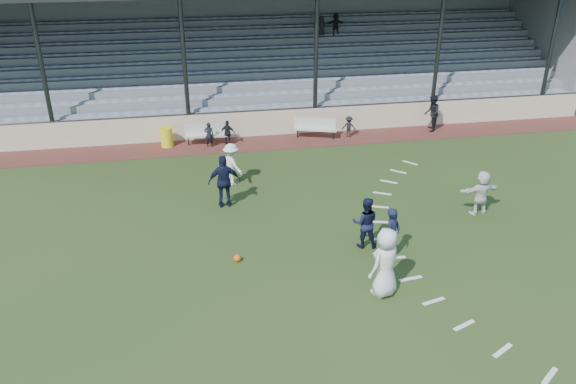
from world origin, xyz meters
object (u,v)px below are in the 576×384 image
object	(u,v)px
trash_bin	(167,137)
football	(237,258)
bench_left	(207,132)
player_white_lead	(385,262)
official	(432,113)
bench_right	(315,126)
player_navy_lead	(392,234)

from	to	relation	value
trash_bin	football	xyz separation A→B (m)	(2.16, -10.16, -0.35)
bench_left	player_white_lead	bearing A→B (deg)	-67.54
bench_left	player_white_lead	distance (m)	13.18
trash_bin	player_white_lead	world-z (taller)	player_white_lead
bench_left	football	world-z (taller)	bench_left
bench_left	player_white_lead	world-z (taller)	player_white_lead
official	player_white_lead	bearing A→B (deg)	-7.58
bench_left	football	distance (m)	10.18
bench_right	football	distance (m)	11.13
bench_left	official	distance (m)	10.84
player_white_lead	official	bearing A→B (deg)	-148.16
trash_bin	football	size ratio (longest dim) A/B	3.89
player_white_lead	football	bearing A→B (deg)	-61.46
football	player_navy_lead	bearing A→B (deg)	-7.92
trash_bin	bench_right	bearing A→B (deg)	-0.65
football	player_white_lead	bearing A→B (deg)	-31.76
player_white_lead	bench_right	bearing A→B (deg)	-123.90
trash_bin	official	size ratio (longest dim) A/B	0.50
football	official	xyz separation A→B (m)	(10.47, 9.99, 0.79)
trash_bin	bench_left	bearing A→B (deg)	-0.11
bench_right	player_white_lead	xyz separation A→B (m)	(-0.91, -12.43, 0.42)
player_navy_lead	football	bearing A→B (deg)	127.40
bench_left	trash_bin	world-z (taller)	bench_left
bench_left	official	size ratio (longest dim) A/B	1.15
trash_bin	player_navy_lead	distance (m)	12.76
player_white_lead	trash_bin	bearing A→B (deg)	-94.26
bench_left	trash_bin	xyz separation A→B (m)	(-1.80, 0.00, -0.12)
football	player_white_lead	xyz separation A→B (m)	(3.79, -2.34, 0.89)
bench_left	player_white_lead	size ratio (longest dim) A/B	1.01
bench_right	player_navy_lead	world-z (taller)	player_navy_lead
football	player_navy_lead	distance (m)	4.71
player_white_lead	official	size ratio (longest dim) A/B	1.14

